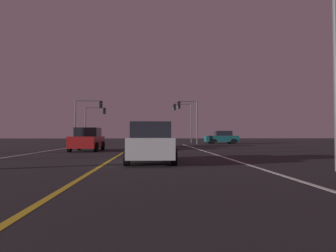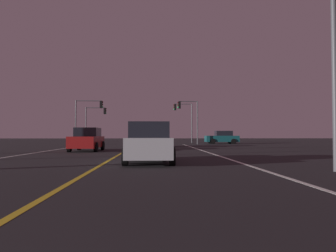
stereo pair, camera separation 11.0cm
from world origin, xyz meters
name	(u,v)px [view 2 (the right image)]	position (x,y,z in m)	size (l,w,h in m)	color
lane_edge_right	(226,158)	(5.70, 15.67, 0.00)	(0.16, 43.35, 0.01)	silver
lane_center_divider	(112,158)	(0.00, 15.67, 0.00)	(0.16, 43.35, 0.01)	gold
car_lead_same_lane	(149,143)	(1.86, 13.50, 0.82)	(2.02, 4.30, 1.70)	black
car_oncoming	(87,140)	(-2.81, 22.81, 0.82)	(2.02, 4.30, 1.70)	black
car_ahead_far	(159,139)	(2.58, 29.54, 0.82)	(2.02, 4.30, 1.70)	black
car_crossing_side	(222,138)	(11.07, 39.42, 0.82)	(4.30, 2.02, 1.70)	black
traffic_light_near_right	(188,112)	(6.38, 37.85, 4.01)	(2.59, 0.36, 5.44)	#4C4C51
traffic_light_near_left	(89,112)	(-5.96, 37.85, 4.06)	(3.42, 0.36, 5.45)	#4C4C51
traffic_light_far_right	(183,114)	(6.34, 43.35, 4.18)	(2.73, 0.36, 5.68)	#4C4C51
traffic_light_far_left	(96,116)	(-6.15, 43.35, 3.79)	(2.97, 0.36, 5.09)	#4C4C51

